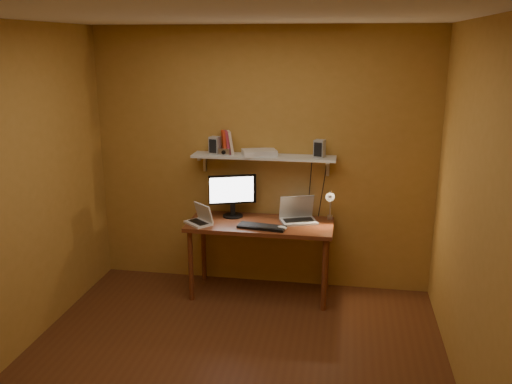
% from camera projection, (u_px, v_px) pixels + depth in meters
% --- Properties ---
extents(room, '(3.44, 3.24, 2.64)m').
position_uv_depth(room, '(227.00, 206.00, 3.88)').
color(room, '#532B15').
rests_on(room, ground).
extents(desk, '(1.40, 0.60, 0.75)m').
position_uv_depth(desk, '(260.00, 231.00, 5.26)').
color(desk, brown).
rests_on(desk, ground).
extents(wall_shelf, '(1.40, 0.25, 0.21)m').
position_uv_depth(wall_shelf, '(264.00, 157.00, 5.26)').
color(wall_shelf, silver).
rests_on(wall_shelf, room).
extents(monitor, '(0.45, 0.26, 0.43)m').
position_uv_depth(monitor, '(233.00, 193.00, 5.36)').
color(monitor, black).
rests_on(monitor, desk).
extents(laptop, '(0.40, 0.34, 0.25)m').
position_uv_depth(laptop, '(298.00, 214.00, 5.27)').
color(laptop, '#96999F').
rests_on(laptop, desk).
extents(netbook, '(0.31, 0.31, 0.19)m').
position_uv_depth(netbook, '(201.00, 218.00, 5.20)').
color(netbook, silver).
rests_on(netbook, desk).
extents(keyboard, '(0.47, 0.21, 0.02)m').
position_uv_depth(keyboard, '(262.00, 227.00, 5.08)').
color(keyboard, black).
rests_on(keyboard, desk).
extents(mouse, '(0.11, 0.09, 0.04)m').
position_uv_depth(mouse, '(282.00, 228.00, 5.03)').
color(mouse, silver).
rests_on(mouse, desk).
extents(desk_lamp, '(0.09, 0.23, 0.38)m').
position_uv_depth(desk_lamp, '(330.00, 202.00, 5.19)').
color(desk_lamp, silver).
rests_on(desk_lamp, desk).
extents(speaker_left, '(0.11, 0.11, 0.17)m').
position_uv_depth(speaker_left, '(215.00, 145.00, 5.30)').
color(speaker_left, '#96999F').
rests_on(speaker_left, wall_shelf).
extents(speaker_right, '(0.12, 0.12, 0.17)m').
position_uv_depth(speaker_right, '(320.00, 149.00, 5.14)').
color(speaker_right, '#96999F').
rests_on(speaker_right, wall_shelf).
extents(books, '(0.16, 0.16, 0.23)m').
position_uv_depth(books, '(227.00, 142.00, 5.31)').
color(books, red).
rests_on(books, wall_shelf).
extents(shelf_camera, '(0.11, 0.05, 0.07)m').
position_uv_depth(shelf_camera, '(224.00, 152.00, 5.25)').
color(shelf_camera, silver).
rests_on(shelf_camera, wall_shelf).
extents(router, '(0.38, 0.31, 0.05)m').
position_uv_depth(router, '(259.00, 152.00, 5.25)').
color(router, silver).
rests_on(router, wall_shelf).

